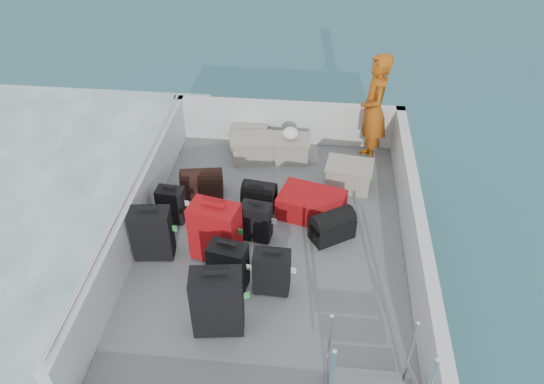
{
  "coord_description": "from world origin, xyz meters",
  "views": [
    {
      "loc": [
        0.49,
        -4.86,
        5.32
      ],
      "look_at": [
        -0.06,
        0.58,
        1.0
      ],
      "focal_mm": 35.0,
      "sensor_mm": 36.0,
      "label": 1
    }
  ],
  "objects": [
    {
      "name": "suitcase_1",
      "position": [
        -1.41,
        -0.34,
        0.97
      ],
      "size": [
        0.5,
        0.32,
        0.71
      ],
      "primitive_type": "cube",
      "rotation": [
        0.0,
        0.0,
        0.11
      ],
      "color": "black",
      "rests_on": "deck"
    },
    {
      "name": "suitcase_3",
      "position": [
        -0.43,
        -1.35,
        1.02
      ],
      "size": [
        0.57,
        0.38,
        0.81
      ],
      "primitive_type": "cube",
      "rotation": [
        0.0,
        0.0,
        0.14
      ],
      "color": "black",
      "rests_on": "deck"
    },
    {
      "name": "ground",
      "position": [
        0.0,
        0.0,
        0.0
      ],
      "size": [
        160.0,
        160.0,
        0.0
      ],
      "primitive_type": "plane",
      "color": "#194759",
      "rests_on": "ground"
    },
    {
      "name": "crate_2",
      "position": [
        0.08,
        1.92,
        0.79
      ],
      "size": [
        0.57,
        0.4,
        0.34
      ],
      "primitive_type": "cube",
      "rotation": [
        0.0,
        0.0,
        0.02
      ],
      "color": "gray",
      "rests_on": "deck"
    },
    {
      "name": "suitcase_2",
      "position": [
        -1.36,
        0.33,
        0.88
      ],
      "size": [
        0.37,
        0.24,
        0.52
      ],
      "primitive_type": "cube",
      "rotation": [
        0.0,
        0.0,
        -0.07
      ],
      "color": "black",
      "rests_on": "deck"
    },
    {
      "name": "passenger",
      "position": [
        1.28,
        2.03,
        1.48
      ],
      "size": [
        0.45,
        0.66,
        1.72
      ],
      "primitive_type": "imported",
      "rotation": [
        0.0,
        0.0,
        -1.5
      ],
      "color": "orange",
      "rests_on": "deck"
    },
    {
      "name": "suitcase_8",
      "position": [
        0.47,
        0.63,
        0.79
      ],
      "size": [
        0.96,
        0.76,
        0.33
      ],
      "primitive_type": "cube",
      "rotation": [
        0.0,
        0.0,
        1.31
      ],
      "color": "#B10D15",
      "rests_on": "deck"
    },
    {
      "name": "duffel_1",
      "position": [
        -0.25,
        0.71,
        0.78
      ],
      "size": [
        0.49,
        0.36,
        0.32
      ],
      "primitive_type": null,
      "rotation": [
        0.0,
        0.0,
        -0.14
      ],
      "color": "black",
      "rests_on": "deck"
    },
    {
      "name": "deck_fittings",
      "position": [
        0.35,
        -0.32,
        0.99
      ],
      "size": [
        3.6,
        5.0,
        0.9
      ],
      "color": "silver",
      "rests_on": "deck"
    },
    {
      "name": "duffel_2",
      "position": [
        0.75,
        0.2,
        0.78
      ],
      "size": [
        0.62,
        0.55,
        0.32
      ],
      "primitive_type": null,
      "rotation": [
        0.0,
        0.0,
        0.57
      ],
      "color": "black",
      "rests_on": "deck"
    },
    {
      "name": "suitcase_6",
      "position": [
        0.07,
        -0.76,
        0.91
      ],
      "size": [
        0.42,
        0.26,
        0.57
      ],
      "primitive_type": "cube",
      "rotation": [
        0.0,
        0.0,
        -0.03
      ],
      "color": "black",
      "rests_on": "deck"
    },
    {
      "name": "crate_0",
      "position": [
        -0.59,
        2.14,
        0.78
      ],
      "size": [
        0.55,
        0.39,
        0.32
      ],
      "primitive_type": "cube",
      "rotation": [
        0.0,
        0.0,
        -0.05
      ],
      "color": "gray",
      "rests_on": "deck"
    },
    {
      "name": "ferry_hull",
      "position": [
        0.0,
        0.0,
        0.3
      ],
      "size": [
        3.6,
        5.0,
        0.6
      ],
      "primitive_type": "cube",
      "color": "silver",
      "rests_on": "ground"
    },
    {
      "name": "suitcase_5",
      "position": [
        -0.66,
        -0.28,
        1.01
      ],
      "size": [
        0.63,
        0.46,
        0.78
      ],
      "primitive_type": "cube",
      "rotation": [
        0.0,
        0.0,
        -0.22
      ],
      "color": "#B10D15",
      "rests_on": "deck"
    },
    {
      "name": "deck",
      "position": [
        0.0,
        0.0,
        0.61
      ],
      "size": [
        3.3,
        4.7,
        0.02
      ],
      "primitive_type": "cube",
      "color": "slate",
      "rests_on": "ferry_hull"
    },
    {
      "name": "suitcase_7",
      "position": [
        -0.21,
        0.09,
        0.89
      ],
      "size": [
        0.41,
        0.27,
        0.54
      ],
      "primitive_type": "cube",
      "rotation": [
        0.0,
        0.0,
        -0.16
      ],
      "color": "black",
      "rests_on": "deck"
    },
    {
      "name": "crate_1",
      "position": [
        -0.49,
        1.85,
        0.8
      ],
      "size": [
        0.66,
        0.51,
        0.36
      ],
      "primitive_type": "cube",
      "rotation": [
        0.0,
        0.0,
        0.17
      ],
      "color": "gray",
      "rests_on": "deck"
    },
    {
      "name": "yellow_bag",
      "position": [
        1.14,
        1.62,
        0.73
      ],
      "size": [
        0.28,
        0.26,
        0.22
      ],
      "primitive_type": "ellipsoid",
      "color": "yellow",
      "rests_on": "deck"
    },
    {
      "name": "suitcase_4",
      "position": [
        -0.42,
        -0.75,
        0.93
      ],
      "size": [
        0.47,
        0.33,
        0.63
      ],
      "primitive_type": "cube",
      "rotation": [
        0.0,
        0.0,
        -0.2
      ],
      "color": "black",
      "rests_on": "deck"
    },
    {
      "name": "duffel_0",
      "position": [
        -1.09,
        0.92,
        0.78
      ],
      "size": [
        0.63,
        0.39,
        0.32
      ],
      "primitive_type": null,
      "rotation": [
        0.0,
        0.0,
        0.17
      ],
      "color": "black",
      "rests_on": "deck"
    },
    {
      "name": "white_bag",
      "position": [
        0.08,
        1.92,
        1.05
      ],
      "size": [
        0.24,
        0.24,
        0.18
      ],
      "primitive_type": "ellipsoid",
      "color": "white",
      "rests_on": "crate_2"
    },
    {
      "name": "crate_3",
      "position": [
        0.97,
        1.29,
        0.8
      ],
      "size": [
        0.66,
        0.5,
        0.37
      ],
      "primitive_type": "cube",
      "rotation": [
        0.0,
        0.0,
        -0.14
      ],
      "color": "gray",
      "rests_on": "deck"
    }
  ]
}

